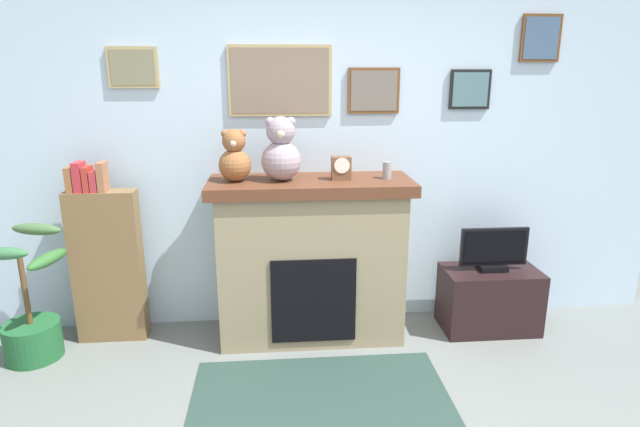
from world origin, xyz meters
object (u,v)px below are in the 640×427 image
(potted_plant, at_px, (29,318))
(tv_stand, at_px, (489,299))
(bookshelf, at_px, (107,261))
(candle_jar, at_px, (387,170))
(fireplace, at_px, (311,258))
(teddy_bear_grey, at_px, (281,152))
(television, at_px, (494,251))
(teddy_bear_cream, at_px, (235,158))
(mantel_clock, at_px, (341,168))

(potted_plant, height_order, tv_stand, potted_plant)
(bookshelf, height_order, candle_jar, bookshelf)
(fireplace, relative_size, teddy_bear_grey, 3.24)
(tv_stand, height_order, television, television)
(tv_stand, distance_m, teddy_bear_grey, 1.91)
(tv_stand, bearing_deg, candle_jar, 178.75)
(fireplace, bearing_deg, bookshelf, 177.44)
(bookshelf, bearing_deg, teddy_bear_grey, -3.80)
(fireplace, xyz_separation_m, tv_stand, (1.34, -0.04, -0.36))
(teddy_bear_grey, bearing_deg, tv_stand, -0.64)
(tv_stand, xyz_separation_m, candle_jar, (-0.81, 0.02, 0.99))
(fireplace, relative_size, tv_stand, 2.01)
(candle_jar, xyz_separation_m, teddy_bear_cream, (-1.04, -0.00, 0.10))
(fireplace, xyz_separation_m, television, (1.34, -0.04, 0.03))
(potted_plant, height_order, teddy_bear_grey, teddy_bear_grey)
(tv_stand, xyz_separation_m, teddy_bear_grey, (-1.54, 0.02, 1.13))
(candle_jar, bearing_deg, tv_stand, -1.25)
(tv_stand, bearing_deg, fireplace, 178.49)
(potted_plant, height_order, candle_jar, candle_jar)
(potted_plant, xyz_separation_m, teddy_bear_grey, (1.71, 0.17, 1.07))
(fireplace, bearing_deg, potted_plant, -174.41)
(bookshelf, bearing_deg, tv_stand, -2.05)
(teddy_bear_grey, bearing_deg, bookshelf, 176.20)
(bookshelf, relative_size, candle_jar, 11.07)
(bookshelf, bearing_deg, fireplace, -2.56)
(teddy_bear_cream, bearing_deg, potted_plant, -173.11)
(candle_jar, relative_size, teddy_bear_grey, 0.27)
(bookshelf, distance_m, teddy_bear_cream, 1.20)
(potted_plant, distance_m, teddy_bear_grey, 2.02)
(potted_plant, bearing_deg, teddy_bear_cream, 6.89)
(potted_plant, distance_m, mantel_clock, 2.33)
(television, xyz_separation_m, mantel_clock, (-1.13, 0.02, 0.63))
(television, bearing_deg, teddy_bear_grey, 179.31)
(bookshelf, bearing_deg, potted_plant, -151.37)
(fireplace, distance_m, candle_jar, 0.83)
(candle_jar, bearing_deg, teddy_bear_cream, -179.98)
(fireplace, relative_size, potted_plant, 1.56)
(fireplace, height_order, bookshelf, bookshelf)
(candle_jar, relative_size, mantel_clock, 0.74)
(mantel_clock, bearing_deg, candle_jar, 0.29)
(mantel_clock, bearing_deg, tv_stand, -0.82)
(potted_plant, height_order, mantel_clock, mantel_clock)
(bookshelf, xyz_separation_m, teddy_bear_cream, (0.94, -0.08, 0.74))
(television, distance_m, candle_jar, 1.01)
(potted_plant, xyz_separation_m, tv_stand, (3.25, 0.15, -0.06))
(tv_stand, height_order, mantel_clock, mantel_clock)
(television, relative_size, mantel_clock, 3.15)
(television, height_order, candle_jar, candle_jar)
(bookshelf, height_order, tv_stand, bookshelf)
(potted_plant, bearing_deg, fireplace, 5.59)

